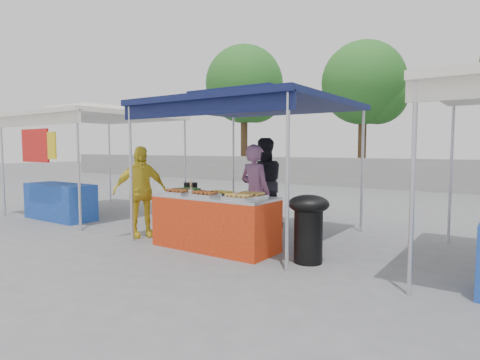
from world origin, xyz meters
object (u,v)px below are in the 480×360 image
Objects in this scene: vendor_table at (215,222)px; helper_man at (263,183)px; vendor_woman at (255,193)px; cooking_pot at (191,187)px; wok_burner at (308,222)px; customer_person at (140,192)px.

helper_man is at bearing 98.65° from vendor_table.
vendor_woman reaches higher than vendor_table.
helper_man reaches higher than cooking_pot.
wok_burner is (1.56, 0.12, 0.14)m from vendor_table.
vendor_table is 1.02m from cooking_pot.
cooking_pot is 1.69m from helper_man.
vendor_woman is at bearing 173.10° from wok_burner.
helper_man reaches higher than customer_person.
vendor_woman is 0.92× the size of helper_man.
helper_man is at bearing -56.94° from vendor_woman.
wok_burner is 0.53× the size of helper_man.
wok_burner is at bearing -57.62° from customer_person.
cooking_pot is at bearing 156.79° from vendor_table.
cooking_pot is 0.15× the size of vendor_woman.
wok_burner is 0.58× the size of vendor_woman.
wok_burner is at bearing 92.13° from helper_man.
vendor_woman is 2.08m from customer_person.
vendor_woman is at bearing 74.53° from vendor_table.
helper_man reaches higher than vendor_table.
vendor_table is at bearing -154.66° from wok_burner.
wok_burner is 2.63m from helper_man.
helper_man reaches higher than wok_burner.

